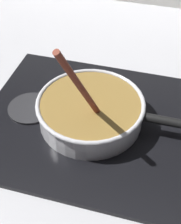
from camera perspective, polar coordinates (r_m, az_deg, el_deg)
The scene contains 5 objects.
ground at distance 0.85m, azimuth -5.71°, elevation -5.23°, with size 2.40×1.60×0.04m, color #B7B7BC.
hob_plate at distance 0.86m, azimuth 0.00°, elevation -1.78°, with size 0.56×0.48×0.01m, color black.
burner_ring at distance 0.85m, azimuth 0.00°, elevation -1.31°, with size 0.20×0.20×0.01m, color #592D0C.
spare_burner at distance 0.90m, azimuth -10.28°, elevation 0.68°, with size 0.12×0.12×0.01m, color #262628.
cooking_pan at distance 0.83m, azimuth 0.09°, elevation 0.23°, with size 0.40×0.27×0.29m.
Camera 1 is at (0.23, -0.51, 0.62)m, focal length 53.07 mm.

